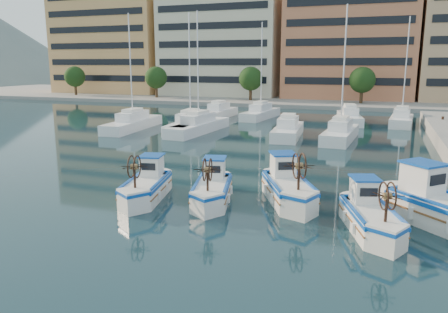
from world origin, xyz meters
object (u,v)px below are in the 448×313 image
fishing_boat_c (288,186)px  fishing_boat_e (445,207)px  fishing_boat_a (147,185)px  fishing_boat_d (370,214)px  fishing_boat_b (212,187)px

fishing_boat_c → fishing_boat_e: bearing=-36.0°
fishing_boat_a → fishing_boat_d: bearing=-16.9°
fishing_boat_b → fishing_boat_c: size_ratio=0.90×
fishing_boat_b → fishing_boat_c: bearing=5.2°
fishing_boat_c → fishing_boat_e: fishing_boat_e is taller
fishing_boat_a → fishing_boat_d: 10.69m
fishing_boat_b → fishing_boat_e: 10.26m
fishing_boat_d → fishing_boat_e: size_ratio=0.84×
fishing_boat_c → fishing_boat_b: bearing=173.8°
fishing_boat_a → fishing_boat_e: size_ratio=0.86×
fishing_boat_b → fishing_boat_e: size_ratio=0.84×
fishing_boat_c → fishing_boat_e: size_ratio=0.94×
fishing_boat_a → fishing_boat_c: bearing=3.3°
fishing_boat_c → fishing_boat_d: (3.94, -2.71, -0.08)m
fishing_boat_c → fishing_boat_e: (6.80, -1.22, 0.10)m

